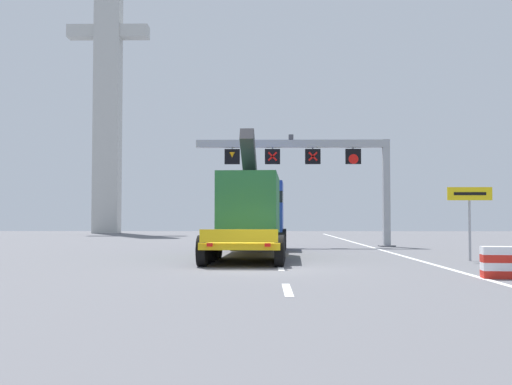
{
  "coord_description": "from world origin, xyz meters",
  "views": [
    {
      "loc": [
        0.06,
        -20.42,
        1.72
      ],
      "look_at": [
        -0.4,
        9.95,
        2.98
      ],
      "focal_mm": 42.51,
      "sensor_mm": 36.0,
      "label": 1
    }
  ],
  "objects_px": {
    "overhead_lane_gantry": "(316,160)",
    "heavy_haul_truck_yellow": "(254,212)",
    "exit_sign_yellow": "(470,204)",
    "bridge_pylon_distant": "(108,67)",
    "crash_barrier_striped": "(500,262)"
  },
  "relations": [
    {
      "from": "overhead_lane_gantry",
      "to": "exit_sign_yellow",
      "type": "bearing_deg",
      "value": -66.87
    },
    {
      "from": "heavy_haul_truck_yellow",
      "to": "exit_sign_yellow",
      "type": "relative_size",
      "value": 4.83
    },
    {
      "from": "exit_sign_yellow",
      "to": "crash_barrier_striped",
      "type": "relative_size",
      "value": 2.78
    },
    {
      "from": "heavy_haul_truck_yellow",
      "to": "crash_barrier_striped",
      "type": "distance_m",
      "value": 13.5
    },
    {
      "from": "exit_sign_yellow",
      "to": "bridge_pylon_distant",
      "type": "xyz_separation_m",
      "value": [
        -25.61,
        42.3,
        16.19
      ]
    },
    {
      "from": "exit_sign_yellow",
      "to": "bridge_pylon_distant",
      "type": "height_order",
      "value": "bridge_pylon_distant"
    },
    {
      "from": "overhead_lane_gantry",
      "to": "heavy_haul_truck_yellow",
      "type": "distance_m",
      "value": 8.83
    },
    {
      "from": "overhead_lane_gantry",
      "to": "crash_barrier_striped",
      "type": "bearing_deg",
      "value": -79.2
    },
    {
      "from": "bridge_pylon_distant",
      "to": "exit_sign_yellow",
      "type": "bearing_deg",
      "value": -58.81
    },
    {
      "from": "exit_sign_yellow",
      "to": "bridge_pylon_distant",
      "type": "relative_size",
      "value": 0.08
    },
    {
      "from": "heavy_haul_truck_yellow",
      "to": "exit_sign_yellow",
      "type": "distance_m",
      "value": 9.73
    },
    {
      "from": "overhead_lane_gantry",
      "to": "heavy_haul_truck_yellow",
      "type": "height_order",
      "value": "overhead_lane_gantry"
    },
    {
      "from": "overhead_lane_gantry",
      "to": "heavy_haul_truck_yellow",
      "type": "xyz_separation_m",
      "value": [
        -3.58,
        -7.42,
        -3.18
      ]
    },
    {
      "from": "heavy_haul_truck_yellow",
      "to": "crash_barrier_striped",
      "type": "relative_size",
      "value": 13.45
    },
    {
      "from": "overhead_lane_gantry",
      "to": "crash_barrier_striped",
      "type": "distance_m",
      "value": 19.67
    }
  ]
}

